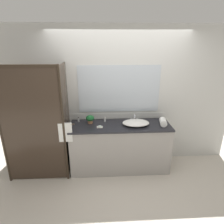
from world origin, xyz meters
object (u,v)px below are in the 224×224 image
Objects in this scene: amenity_bottle_shampoo at (78,120)px; sink_basin at (136,123)px; amenity_bottle_conditioner at (105,119)px; soap_dish at (100,127)px; potted_plant at (90,119)px; faucet at (134,119)px; rolled_towel_near_edge at (163,122)px.

sink_basin is at bearing -11.36° from amenity_bottle_shampoo.
amenity_bottle_conditioner is at bearing -2.48° from amenity_bottle_shampoo.
soap_dish is 0.28m from amenity_bottle_conditioner.
potted_plant is at bearing 131.00° from soap_dish.
amenity_bottle_shampoo is (-0.40, 0.28, 0.03)m from soap_dish.
faucet is at bearing 21.28° from soap_dish.
faucet reaches higher than soap_dish.
potted_plant is at bearing 173.09° from rolled_towel_near_edge.
sink_basin is 0.18m from faucet.
sink_basin is 0.83m from potted_plant.
amenity_bottle_shampoo is 0.39× the size of rolled_towel_near_edge.
potted_plant is at bearing -176.59° from faucet.
sink_basin is 2.82× the size of faucet.
faucet reaches higher than rolled_towel_near_edge.
faucet is at bearing 156.85° from rolled_towel_near_edge.
faucet is 0.82m from potted_plant.
sink_basin is at bearing -8.82° from potted_plant.
amenity_bottle_shampoo is 0.49m from amenity_bottle_conditioner.
soap_dish is 1.20× the size of amenity_bottle_shampoo.
rolled_towel_near_edge reaches higher than sink_basin.
amenity_bottle_conditioner is (-0.55, 0.19, 0.00)m from sink_basin.
rolled_towel_near_edge is at bearing -6.91° from potted_plant.
soap_dish is (-0.64, -0.25, -0.03)m from faucet.
potted_plant is 1.31m from rolled_towel_near_edge.
sink_basin is at bearing -18.86° from amenity_bottle_conditioner.
potted_plant reaches higher than faucet.
amenity_bottle_conditioner is 0.40× the size of rolled_towel_near_edge.
rolled_towel_near_edge is (1.30, -0.16, -0.03)m from potted_plant.
faucet is at bearing 90.00° from sink_basin.
amenity_bottle_conditioner reaches higher than sink_basin.
rolled_towel_near_edge reaches higher than amenity_bottle_conditioner.
faucet is at bearing -1.23° from amenity_bottle_conditioner.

